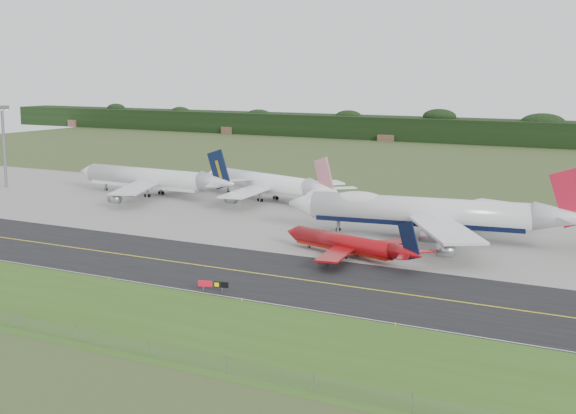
{
  "coord_description": "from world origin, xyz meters",
  "views": [
    {
      "loc": [
        69.48,
        -126.38,
        36.96
      ],
      "look_at": [
        -11.82,
        22.0,
        7.78
      ],
      "focal_mm": 50.0,
      "sensor_mm": 36.0,
      "label": 1
    }
  ],
  "objects_px": {
    "jet_red_737": "(350,244)",
    "taxiway_sign": "(213,284)",
    "jet_navy_gold": "(154,179)",
    "jet_ba_747": "(430,212)",
    "floodlight_mast": "(3,131)",
    "jet_star_tail": "(267,184)"
  },
  "relations": [
    {
      "from": "jet_red_737",
      "to": "jet_navy_gold",
      "type": "bearing_deg",
      "value": 152.35
    },
    {
      "from": "jet_navy_gold",
      "to": "taxiway_sign",
      "type": "distance_m",
      "value": 106.83
    },
    {
      "from": "jet_ba_747",
      "to": "taxiway_sign",
      "type": "bearing_deg",
      "value": -106.76
    },
    {
      "from": "floodlight_mast",
      "to": "jet_star_tail",
      "type": "bearing_deg",
      "value": 11.26
    },
    {
      "from": "jet_red_737",
      "to": "jet_navy_gold",
      "type": "distance_m",
      "value": 94.04
    },
    {
      "from": "jet_red_737",
      "to": "taxiway_sign",
      "type": "xyz_separation_m",
      "value": [
        -9.95,
        -33.97,
        -1.33
      ]
    },
    {
      "from": "floodlight_mast",
      "to": "taxiway_sign",
      "type": "xyz_separation_m",
      "value": [
        125.53,
        -69.24,
        -16.49
      ]
    },
    {
      "from": "floodlight_mast",
      "to": "taxiway_sign",
      "type": "height_order",
      "value": "floodlight_mast"
    },
    {
      "from": "jet_star_tail",
      "to": "taxiway_sign",
      "type": "height_order",
      "value": "jet_star_tail"
    },
    {
      "from": "jet_navy_gold",
      "to": "jet_star_tail",
      "type": "relative_size",
      "value": 1.1
    },
    {
      "from": "jet_ba_747",
      "to": "jet_star_tail",
      "type": "distance_m",
      "value": 63.56
    },
    {
      "from": "taxiway_sign",
      "to": "jet_star_tail",
      "type": "bearing_deg",
      "value": 114.62
    },
    {
      "from": "jet_ba_747",
      "to": "jet_star_tail",
      "type": "height_order",
      "value": "jet_ba_747"
    },
    {
      "from": "jet_star_tail",
      "to": "floodlight_mast",
      "type": "xyz_separation_m",
      "value": [
        -85.96,
        -17.11,
        12.97
      ]
    },
    {
      "from": "floodlight_mast",
      "to": "taxiway_sign",
      "type": "bearing_deg",
      "value": -28.88
    },
    {
      "from": "jet_red_737",
      "to": "taxiway_sign",
      "type": "distance_m",
      "value": 35.42
    },
    {
      "from": "taxiway_sign",
      "to": "jet_red_737",
      "type": "bearing_deg",
      "value": 73.68
    },
    {
      "from": "jet_ba_747",
      "to": "jet_navy_gold",
      "type": "bearing_deg",
      "value": 168.37
    },
    {
      "from": "jet_navy_gold",
      "to": "jet_ba_747",
      "type": "bearing_deg",
      "value": -11.63
    },
    {
      "from": "jet_ba_747",
      "to": "taxiway_sign",
      "type": "distance_m",
      "value": 61.64
    },
    {
      "from": "jet_red_737",
      "to": "floodlight_mast",
      "type": "height_order",
      "value": "floodlight_mast"
    },
    {
      "from": "jet_ba_747",
      "to": "jet_red_737",
      "type": "xyz_separation_m",
      "value": [
        -7.78,
        -24.89,
        -3.22
      ]
    }
  ]
}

